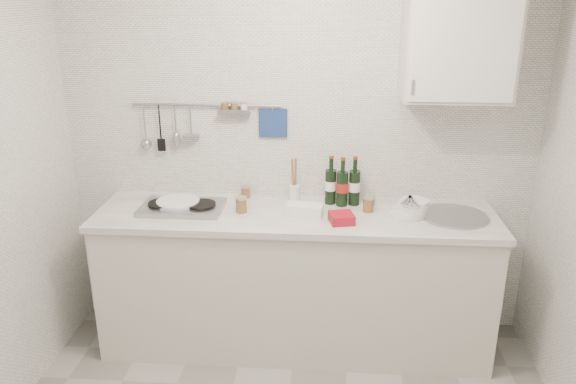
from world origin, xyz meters
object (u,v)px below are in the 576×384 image
object	(u,v)px
wall_cabinet	(459,37)
wine_bottles	(343,181)
utensil_crock	(294,191)
plate_stack_sink	(411,208)
plate_stack_hob	(177,204)

from	to	relation	value
wall_cabinet	wine_bottles	world-z (taller)	wall_cabinet
wine_bottles	utensil_crock	distance (m)	0.32
wall_cabinet	wine_bottles	bearing A→B (deg)	175.84
plate_stack_sink	wall_cabinet	bearing A→B (deg)	26.88
wall_cabinet	utensil_crock	xyz separation A→B (m)	(-0.92, 0.08, -0.96)
plate_stack_sink	wine_bottles	distance (m)	0.45
wall_cabinet	plate_stack_hob	world-z (taller)	wall_cabinet
plate_stack_sink	utensil_crock	distance (m)	0.74
wine_bottles	utensil_crock	xyz separation A→B (m)	(-0.31, 0.03, -0.09)
plate_stack_sink	utensil_crock	xyz separation A→B (m)	(-0.72, 0.18, 0.02)
plate_stack_hob	wine_bottles	bearing A→B (deg)	8.05
wall_cabinet	wine_bottles	distance (m)	1.07
wall_cabinet	utensil_crock	size ratio (longest dim) A/B	2.39
plate_stack_hob	utensil_crock	size ratio (longest dim) A/B	1.00
plate_stack_hob	plate_stack_sink	size ratio (longest dim) A/B	1.29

